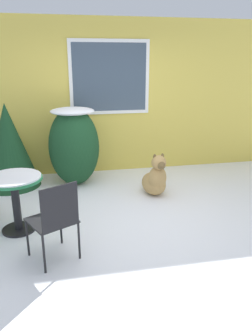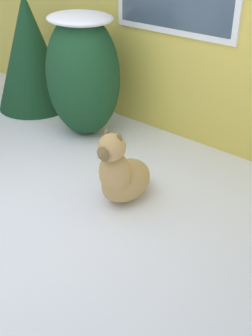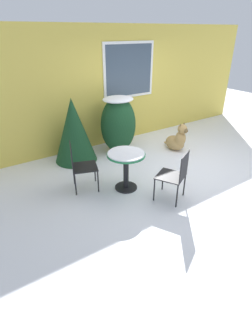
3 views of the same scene
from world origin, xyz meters
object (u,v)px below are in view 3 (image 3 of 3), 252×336
object	(u,v)px
patio_table	(126,162)
patio_chair_near_table	(80,165)
patio_chair_far_side	(175,174)
dog	(177,140)

from	to	relation	value
patio_table	patio_chair_near_table	distance (m)	0.82
patio_chair_far_side	dog	distance (m)	2.15
patio_table	patio_chair_far_side	size ratio (longest dim) A/B	0.80
patio_chair_near_table	dog	xyz separation A→B (m)	(2.68, 0.31, -0.24)
dog	patio_table	bearing A→B (deg)	-163.92
patio_chair_near_table	dog	bearing A→B (deg)	-63.80
patio_chair_near_table	dog	size ratio (longest dim) A/B	1.24
patio_chair_near_table	patio_table	bearing A→B (deg)	-103.23
patio_chair_near_table	patio_chair_far_side	xyz separation A→B (m)	(1.17, -1.20, 0.00)
patio_table	patio_chair_far_side	bearing A→B (deg)	-57.85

